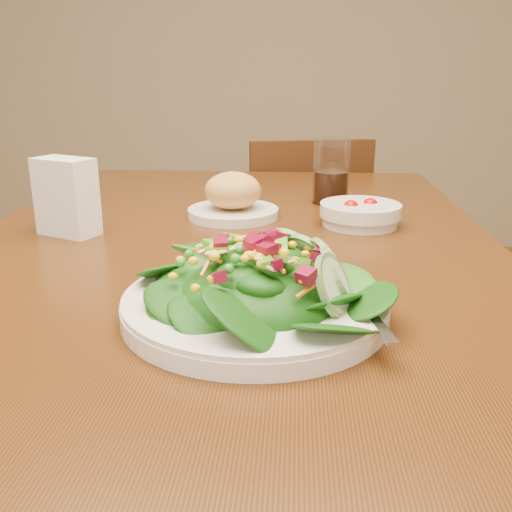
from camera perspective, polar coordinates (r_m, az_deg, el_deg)
dining_table at (r=0.97m, az=-2.86°, el=-4.64°), size 0.90×1.40×0.75m
chair_far at (r=1.86m, az=4.49°, el=-0.14°), size 0.46×0.46×0.83m
salad_plate at (r=0.66m, az=0.80°, el=-3.31°), size 0.31×0.31×0.09m
bread_plate at (r=1.10m, az=-2.31°, el=5.72°), size 0.18×0.18×0.09m
tomato_bowl at (r=1.06m, az=10.38°, el=4.16°), size 0.15×0.15×0.05m
drinking_glass at (r=1.23m, az=7.51°, el=7.94°), size 0.08×0.08×0.14m
napkin_holder at (r=1.03m, az=-18.45°, el=5.84°), size 0.12×0.09×0.13m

